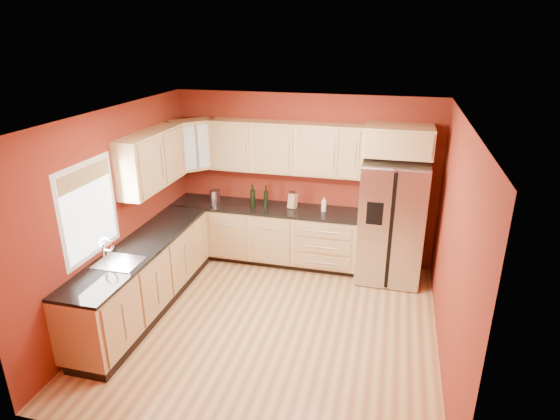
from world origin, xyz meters
name	(u,v)px	position (x,y,z in m)	size (l,w,h in m)	color
floor	(271,326)	(0.00, 0.00, 0.00)	(4.00, 4.00, 0.00)	#9E673D
ceiling	(269,117)	(0.00, 0.00, 2.60)	(4.00, 4.00, 0.00)	white
wall_back	(304,180)	(0.00, 2.00, 1.30)	(4.00, 0.04, 2.60)	maroon
wall_front	(201,332)	(0.00, -2.00, 1.30)	(4.00, 0.04, 2.60)	maroon
wall_left	(115,215)	(-2.00, 0.00, 1.30)	(0.04, 4.00, 2.60)	maroon
wall_right	(453,249)	(2.00, 0.00, 1.30)	(0.04, 4.00, 2.60)	maroon
base_cabinets_back	(265,235)	(-0.55, 1.70, 0.44)	(2.90, 0.60, 0.88)	tan
base_cabinets_left	(144,278)	(-1.70, 0.00, 0.44)	(0.60, 2.80, 0.88)	tan
countertop_back	(265,208)	(-0.55, 1.69, 0.90)	(2.90, 0.62, 0.04)	black
countertop_left	(141,246)	(-1.69, 0.00, 0.90)	(0.62, 2.80, 0.04)	black
upper_cabinets_back	(286,148)	(-0.25, 1.83, 1.83)	(2.30, 0.33, 0.75)	tan
upper_cabinets_left	(152,160)	(-1.83, 0.72, 1.83)	(0.33, 1.35, 0.75)	tan
corner_upper_cabinet	(192,145)	(-1.67, 1.67, 1.83)	(0.62, 0.33, 0.75)	tan
over_fridge_cabinet	(399,140)	(1.35, 1.70, 2.05)	(0.92, 0.60, 0.40)	tan
refrigerator	(391,222)	(1.35, 1.62, 0.89)	(0.90, 0.75, 1.78)	silver
window	(89,210)	(-1.98, -0.50, 1.55)	(0.03, 0.90, 1.00)	white
sink_faucet	(117,251)	(-1.69, -0.50, 1.07)	(0.50, 0.42, 0.30)	silver
canister_left	(214,197)	(-1.35, 1.64, 1.02)	(0.13, 0.13, 0.21)	silver
canister_right	(216,196)	(-1.34, 1.70, 1.02)	(0.13, 0.13, 0.20)	silver
wine_bottle_a	(266,196)	(-0.53, 1.71, 1.09)	(0.08, 0.08, 0.33)	black
wine_bottle_b	(253,195)	(-0.72, 1.66, 1.10)	(0.08, 0.08, 0.36)	black
knife_block	(293,201)	(-0.12, 1.75, 1.03)	(0.11, 0.10, 0.23)	tan
soap_dispenser	(324,205)	(0.36, 1.72, 1.02)	(0.07, 0.07, 0.21)	white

